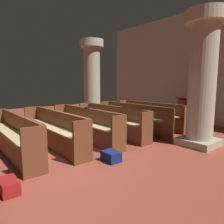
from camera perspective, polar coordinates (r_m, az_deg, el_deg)
name	(u,v)px	position (r m, az deg, el deg)	size (l,w,h in m)	color
ground_plane	(61,154)	(5.05, -13.90, -11.08)	(19.20, 19.20, 0.00)	brown
back_wall	(200,67)	(9.19, 22.96, 11.28)	(10.00, 0.16, 4.50)	beige
pew_row_0	(151,113)	(7.91, 10.61, -0.41)	(3.09, 0.47, 0.89)	brown
pew_row_1	(132,116)	(7.21, 5.64, -1.13)	(3.09, 0.46, 0.89)	brown
pew_row_2	(111,119)	(6.57, -0.36, -1.99)	(3.09, 0.46, 0.89)	brown
pew_row_3	(85,123)	(6.02, -7.56, -3.00)	(3.09, 0.47, 0.89)	brown
pew_row_4	(53,127)	(5.58, -16.05, -4.12)	(3.09, 0.46, 0.89)	brown
pew_row_5	(12,133)	(5.29, -25.75, -5.28)	(3.09, 0.46, 0.89)	brown
pillar_aisle_side	(202,78)	(5.78, 23.60, 8.65)	(0.98, 0.98, 3.38)	#9F967E
pillar_far_side	(92,80)	(8.85, -5.51, 8.86)	(0.98, 0.98, 3.38)	#9F967E
lectern	(182,112)	(8.74, 18.78, -0.13)	(0.48, 0.45, 1.08)	brown
hymn_book	(89,108)	(6.13, -6.48, 1.22)	(0.14, 0.20, 0.03)	black
kneeler_box_navy	(111,156)	(4.43, -0.24, -12.10)	(0.37, 0.29, 0.21)	navy
kneeler_box_red	(9,186)	(3.63, -26.56, -17.82)	(0.41, 0.24, 0.21)	maroon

